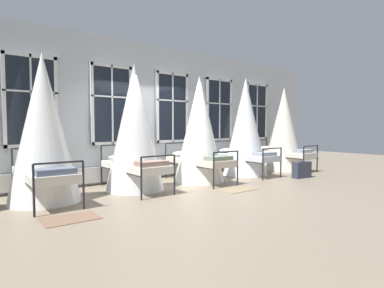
% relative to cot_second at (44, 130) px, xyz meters
% --- Properties ---
extents(ground, '(25.62, 25.62, 0.00)m').
position_rel_cot_second_xyz_m(ground, '(2.69, -0.27, -1.32)').
color(ground, gray).
extents(back_wall_with_windows, '(13.81, 0.10, 3.55)m').
position_rel_cot_second_xyz_m(back_wall_with_windows, '(2.69, 1.16, 0.46)').
color(back_wall_with_windows, silver).
rests_on(back_wall_with_windows, ground).
extents(window_bank, '(9.98, 0.10, 2.82)m').
position_rel_cot_second_xyz_m(window_bank, '(2.69, 1.04, -0.18)').
color(window_bank, black).
rests_on(window_bank, ground).
extents(cot_second, '(1.28, 1.97, 2.73)m').
position_rel_cot_second_xyz_m(cot_second, '(0.00, 0.00, 0.00)').
color(cot_second, black).
rests_on(cot_second, ground).
extents(cot_third, '(1.28, 1.97, 2.75)m').
position_rel_cot_second_xyz_m(cot_third, '(1.84, -0.02, 0.01)').
color(cot_third, black).
rests_on(cot_third, ground).
extents(cot_fourth, '(1.28, 1.97, 2.66)m').
position_rel_cot_second_xyz_m(cot_fourth, '(3.63, -0.08, -0.03)').
color(cot_fourth, black).
rests_on(cot_fourth, ground).
extents(cot_fifth, '(1.28, 1.98, 2.79)m').
position_rel_cot_second_xyz_m(cot_fifth, '(5.40, -0.01, 0.03)').
color(cot_fifth, black).
rests_on(cot_fifth, ground).
extents(cot_sixth, '(1.28, 1.98, 2.65)m').
position_rel_cot_second_xyz_m(cot_sixth, '(7.16, -0.06, -0.04)').
color(cot_sixth, black).
rests_on(cot_sixth, ground).
extents(rug_second, '(0.81, 0.57, 0.01)m').
position_rel_cot_second_xyz_m(rug_second, '(0.02, -1.40, -1.31)').
color(rug_second, brown).
rests_on(rug_second, ground).
extents(rug_fourth, '(0.81, 0.57, 0.01)m').
position_rel_cot_second_xyz_m(rug_fourth, '(3.59, -1.40, -1.31)').
color(rug_fourth, '#8E7A5B').
rests_on(rug_fourth, ground).
extents(suitcase_dark, '(0.58, 0.28, 0.47)m').
position_rel_cot_second_xyz_m(suitcase_dark, '(6.16, -1.38, -1.09)').
color(suitcase_dark, '#2D3342').
rests_on(suitcase_dark, ground).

